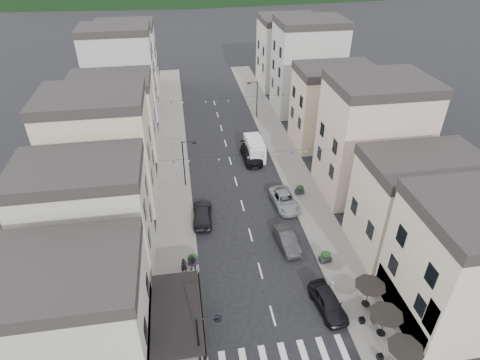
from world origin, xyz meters
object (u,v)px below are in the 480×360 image
object	(u,v)px
parked_car_e	(202,214)
delivery_van	(255,148)
parked_car_c	(284,200)
parked_car_b	(287,240)
parked_car_d	(251,154)
pedestrian_b	(194,264)
pedestrian_a	(184,266)
parked_car_a	(328,302)

from	to	relation	value
parked_car_e	delivery_van	world-z (taller)	delivery_van
parked_car_c	parked_car_e	size ratio (longest dim) A/B	1.06
parked_car_b	parked_car_d	xyz separation A→B (m)	(-0.40, 16.96, 0.07)
pedestrian_b	parked_car_b	bearing A→B (deg)	30.99
parked_car_c	pedestrian_a	distance (m)	14.33
parked_car_c	parked_car_d	size ratio (longest dim) A/B	0.94
parked_car_a	parked_car_b	size ratio (longest dim) A/B	1.03
parked_car_c	parked_car_d	xyz separation A→B (m)	(-1.80, 10.49, 0.08)
delivery_van	pedestrian_a	xyz separation A→B (m)	(-10.24, -20.09, -0.28)
parked_car_b	pedestrian_b	size ratio (longest dim) A/B	2.69
parked_car_e	pedestrian_a	xyz separation A→B (m)	(-2.22, -7.45, 0.11)
pedestrian_a	parked_car_c	bearing A→B (deg)	29.83
parked_car_c	pedestrian_a	size ratio (longest dim) A/B	3.12
parked_car_b	parked_car_c	bearing A→B (deg)	72.70
parked_car_d	delivery_van	bearing A→B (deg)	55.41
parked_car_e	parked_car_a	bearing A→B (deg)	129.58
parked_car_a	parked_car_d	size ratio (longest dim) A/B	0.83
delivery_van	pedestrian_b	xyz separation A→B (m)	(-9.38, -19.92, -0.29)
parked_car_a	parked_car_c	distance (m)	14.34
parked_car_a	pedestrian_b	distance (m)	12.08
parked_car_c	parked_car_d	world-z (taller)	parked_car_d
delivery_van	parked_car_b	bearing A→B (deg)	-90.68
parked_car_e	delivery_van	distance (m)	14.97
parked_car_c	parked_car_e	xyz separation A→B (m)	(-9.20, -1.20, 0.12)
parked_car_c	parked_car_a	bearing A→B (deg)	-94.11
parked_car_a	parked_car_e	world-z (taller)	parked_car_e
pedestrian_a	pedestrian_b	distance (m)	0.88
parked_car_a	pedestrian_b	size ratio (longest dim) A/B	2.77
parked_car_b	parked_car_e	bearing A→B (deg)	140.91
parked_car_b	parked_car_e	size ratio (longest dim) A/B	0.90
parked_car_b	pedestrian_b	xyz separation A→B (m)	(-9.16, -2.02, 0.21)
parked_car_a	pedestrian_a	world-z (taller)	pedestrian_a
parked_car_a	parked_car_c	xyz separation A→B (m)	(0.00, 14.34, -0.05)
parked_car_d	pedestrian_b	size ratio (longest dim) A/B	3.35
parked_car_c	pedestrian_b	size ratio (longest dim) A/B	3.16
parked_car_b	parked_car_a	bearing A→B (deg)	-85.00
parked_car_d	delivery_van	distance (m)	1.21
delivery_van	pedestrian_b	bearing A→B (deg)	-115.19
parked_car_b	parked_car_d	world-z (taller)	parked_car_d
pedestrian_b	parked_car_c	bearing A→B (deg)	57.35
pedestrian_a	pedestrian_b	size ratio (longest dim) A/B	1.01
parked_car_d	parked_car_c	bearing A→B (deg)	-81.85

